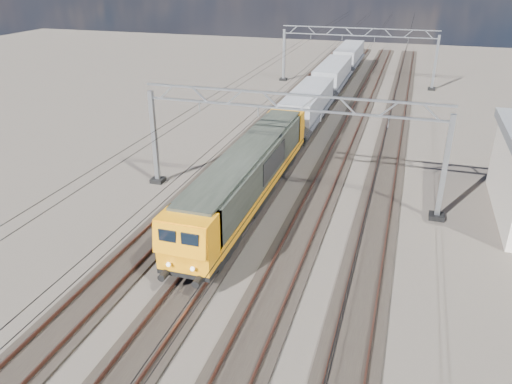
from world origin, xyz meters
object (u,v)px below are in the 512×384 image
(hopper_wagon_third, at_px, (349,56))
(hopper_wagon_lead, at_px, (308,105))
(catenary_gantry_far, at_px, (357,54))
(hopper_wagon_mid, at_px, (333,76))
(locomotive, at_px, (249,173))
(catenary_gantry_mid, at_px, (288,143))

(hopper_wagon_third, bearing_deg, hopper_wagon_lead, -90.00)
(hopper_wagon_third, bearing_deg, catenary_gantry_far, -76.43)
(hopper_wagon_lead, distance_m, hopper_wagon_mid, 14.20)
(locomotive, bearing_deg, catenary_gantry_far, 86.97)
(hopper_wagon_lead, bearing_deg, locomotive, -90.00)
(catenary_gantry_mid, distance_m, hopper_wagon_mid, 30.20)
(hopper_wagon_mid, bearing_deg, catenary_gantry_far, 71.30)
(catenary_gantry_far, relative_size, hopper_wagon_lead, 1.53)
(catenary_gantry_mid, relative_size, hopper_wagon_mid, 1.53)
(hopper_wagon_lead, bearing_deg, catenary_gantry_mid, -82.82)
(catenary_gantry_mid, xyz_separation_m, catenary_gantry_far, (0.00, 36.00, 0.00))
(catenary_gantry_mid, bearing_deg, hopper_wagon_lead, 97.18)
(catenary_gantry_mid, height_order, locomotive, catenary_gantry_mid)
(catenary_gantry_far, relative_size, locomotive, 0.94)
(catenary_gantry_far, height_order, hopper_wagon_lead, catenary_gantry_far)
(catenary_gantry_far, relative_size, hopper_wagon_mid, 1.53)
(catenary_gantry_mid, bearing_deg, hopper_wagon_mid, 93.80)
(hopper_wagon_mid, distance_m, hopper_wagon_third, 14.20)
(catenary_gantry_far, bearing_deg, locomotive, -93.03)
(catenary_gantry_mid, distance_m, locomotive, 3.12)
(hopper_wagon_mid, bearing_deg, catenary_gantry_mid, -86.20)
(catenary_gantry_far, distance_m, hopper_wagon_lead, 20.28)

